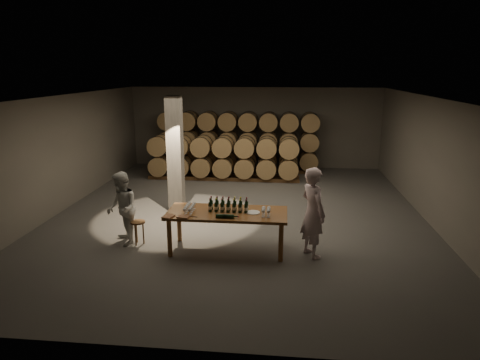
# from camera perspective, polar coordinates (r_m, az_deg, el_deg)

# --- Properties ---
(room) EXTENTS (12.00, 12.00, 12.00)m
(room) POSITION_cam_1_polar(r_m,az_deg,el_deg) (12.01, -8.62, 3.39)
(room) COLOR #54514F
(room) RESTS_ON ground
(tasting_table) EXTENTS (2.60, 1.10, 0.90)m
(tasting_table) POSITION_cam_1_polar(r_m,az_deg,el_deg) (9.32, -1.74, -4.87)
(tasting_table) COLOR brown
(tasting_table) RESTS_ON ground
(barrel_stack_back) EXTENTS (6.26, 0.95, 2.31)m
(barrel_stack_back) POSITION_cam_1_polar(r_m,az_deg,el_deg) (16.72, -0.22, 5.29)
(barrel_stack_back) COLOR #52311C
(barrel_stack_back) RESTS_ON ground
(barrel_stack_front) EXTENTS (5.48, 0.95, 1.57)m
(barrel_stack_front) POSITION_cam_1_polar(r_m,az_deg,el_deg) (15.46, -2.21, 3.12)
(barrel_stack_front) COLOR #52311C
(barrel_stack_front) RESTS_ON ground
(bottle_cluster) EXTENTS (0.86, 0.23, 0.31)m
(bottle_cluster) POSITION_cam_1_polar(r_m,az_deg,el_deg) (9.29, -1.55, -3.54)
(bottle_cluster) COLOR black
(bottle_cluster) RESTS_ON tasting_table
(lying_bottles) EXTENTS (0.48, 0.08, 0.08)m
(lying_bottles) POSITION_cam_1_polar(r_m,az_deg,el_deg) (8.89, -1.95, -4.85)
(lying_bottles) COLOR black
(lying_bottles) RESTS_ON tasting_table
(glass_cluster_left) EXTENTS (0.19, 0.52, 0.16)m
(glass_cluster_left) POSITION_cam_1_polar(r_m,az_deg,el_deg) (9.31, -6.77, -3.56)
(glass_cluster_left) COLOR silver
(glass_cluster_left) RESTS_ON tasting_table
(glass_cluster_right) EXTENTS (0.19, 0.30, 0.17)m
(glass_cluster_right) POSITION_cam_1_polar(r_m,az_deg,el_deg) (9.04, 3.49, -4.00)
(glass_cluster_right) COLOR silver
(glass_cluster_right) RESTS_ON tasting_table
(plate) EXTENTS (0.30, 0.30, 0.02)m
(plate) POSITION_cam_1_polar(r_m,az_deg,el_deg) (9.22, 1.76, -4.35)
(plate) COLOR white
(plate) RESTS_ON tasting_table
(notebook_near) EXTENTS (0.27, 0.23, 0.03)m
(notebook_near) POSITION_cam_1_polar(r_m,az_deg,el_deg) (9.02, -7.54, -4.88)
(notebook_near) COLOR brown
(notebook_near) RESTS_ON tasting_table
(notebook_corner) EXTENTS (0.26, 0.29, 0.02)m
(notebook_corner) POSITION_cam_1_polar(r_m,az_deg,el_deg) (9.09, -9.54, -4.81)
(notebook_corner) COLOR brown
(notebook_corner) RESTS_ON tasting_table
(pen) EXTENTS (0.15, 0.04, 0.01)m
(pen) POSITION_cam_1_polar(r_m,az_deg,el_deg) (9.02, -6.16, -4.89)
(pen) COLOR black
(pen) RESTS_ON tasting_table
(stool) EXTENTS (0.33, 0.33, 0.55)m
(stool) POSITION_cam_1_polar(r_m,az_deg,el_deg) (10.05, -13.45, -5.91)
(stool) COLOR #52311C
(stool) RESTS_ON ground
(person_man) EXTENTS (0.77, 0.85, 1.95)m
(person_man) POSITION_cam_1_polar(r_m,az_deg,el_deg) (9.14, 9.70, -4.28)
(person_man) COLOR silver
(person_man) RESTS_ON ground
(person_woman) EXTENTS (0.96, 1.02, 1.68)m
(person_woman) POSITION_cam_1_polar(r_m,az_deg,el_deg) (10.04, -15.47, -3.70)
(person_woman) COLOR silver
(person_woman) RESTS_ON ground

